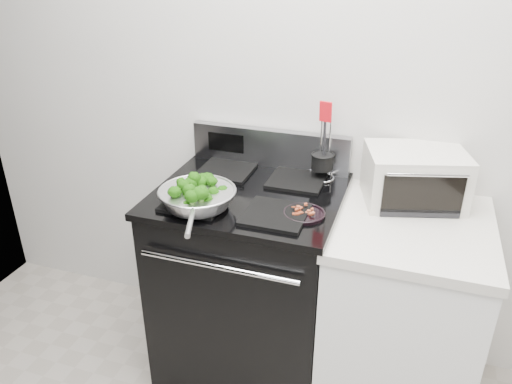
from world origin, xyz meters
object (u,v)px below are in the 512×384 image
at_px(gas_range, 250,280).
at_px(bacon_plate, 304,211).
at_px(skillet, 197,197).
at_px(utensil_holder, 322,166).
at_px(toaster_oven, 414,177).

height_order(gas_range, bacon_plate, gas_range).
height_order(gas_range, skillet, gas_range).
height_order(skillet, utensil_holder, utensil_holder).
bearing_deg(gas_range, toaster_oven, 16.15).
relative_size(skillet, bacon_plate, 2.90).
relative_size(gas_range, bacon_plate, 6.81).
bearing_deg(skillet, bacon_plate, -8.70).
bearing_deg(toaster_oven, gas_range, -179.65).
height_order(bacon_plate, utensil_holder, utensil_holder).
bearing_deg(gas_range, utensil_holder, 40.31).
distance_m(utensil_holder, toaster_oven, 0.40).
bearing_deg(utensil_holder, gas_range, -129.29).
relative_size(gas_range, toaster_oven, 2.46).
height_order(gas_range, toaster_oven, toaster_oven).
bearing_deg(bacon_plate, toaster_oven, 39.74).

